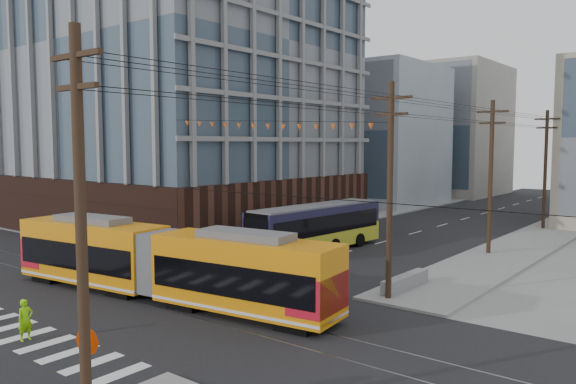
# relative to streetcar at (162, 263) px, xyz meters

# --- Properties ---
(ground) EXTENTS (160.00, 160.00, 0.00)m
(ground) POSITION_rel_streetcar_xyz_m (0.72, -4.08, -1.90)
(ground) COLOR slate
(office_building) EXTENTS (30.00, 25.00, 28.60)m
(office_building) POSITION_rel_streetcar_xyz_m (-21.28, 18.92, 12.40)
(office_building) COLOR #381E16
(office_building) RESTS_ON ground
(bg_bldg_nw_near) EXTENTS (18.00, 16.00, 18.00)m
(bg_bldg_nw_near) POSITION_rel_streetcar_xyz_m (-16.28, 47.92, 7.10)
(bg_bldg_nw_near) COLOR #8C99A5
(bg_bldg_nw_near) RESTS_ON ground
(bg_bldg_nw_far) EXTENTS (16.00, 18.00, 20.00)m
(bg_bldg_nw_far) POSITION_rel_streetcar_xyz_m (-13.28, 67.92, 8.10)
(bg_bldg_nw_far) COLOR gray
(bg_bldg_nw_far) RESTS_ON ground
(utility_pole_near) EXTENTS (0.30, 0.30, 11.00)m
(utility_pole_near) POSITION_rel_streetcar_xyz_m (9.22, -10.08, 3.60)
(utility_pole_near) COLOR black
(utility_pole_near) RESTS_ON ground
(streetcar) EXTENTS (19.88, 5.11, 3.79)m
(streetcar) POSITION_rel_streetcar_xyz_m (0.00, 0.00, 0.00)
(streetcar) COLOR orange
(streetcar) RESTS_ON ground
(city_bus) EXTENTS (3.63, 12.66, 3.54)m
(city_bus) POSITION_rel_streetcar_xyz_m (-1.28, 15.41, -0.13)
(city_bus) COLOR #1A1835
(city_bus) RESTS_ON ground
(parked_car_silver) EXTENTS (2.56, 5.22, 1.65)m
(parked_car_silver) POSITION_rel_streetcar_xyz_m (-4.78, 9.08, -1.07)
(parked_car_silver) COLOR #A7A7A7
(parked_car_silver) RESTS_ON ground
(parked_car_white) EXTENTS (3.77, 5.70, 1.53)m
(parked_car_white) POSITION_rel_streetcar_xyz_m (-5.32, 13.90, -1.13)
(parked_car_white) COLOR #B5A6A6
(parked_car_white) RESTS_ON ground
(parked_car_grey) EXTENTS (3.22, 5.28, 1.37)m
(parked_car_grey) POSITION_rel_streetcar_xyz_m (-4.64, 18.07, -1.21)
(parked_car_grey) COLOR #4D4E4F
(parked_car_grey) RESTS_ON ground
(pedestrian) EXTENTS (0.41, 0.62, 1.69)m
(pedestrian) POSITION_rel_streetcar_xyz_m (0.46, -7.35, -1.05)
(pedestrian) COLOR #85E00B
(pedestrian) RESTS_ON ground
(stop_sign) EXTENTS (0.99, 0.99, 2.70)m
(stop_sign) POSITION_rel_streetcar_xyz_m (8.75, -9.72, -0.55)
(stop_sign) COLOR #AD2800
(stop_sign) RESTS_ON ground
(jersey_barrier) EXTENTS (1.05, 4.30, 0.86)m
(jersey_barrier) POSITION_rel_streetcar_xyz_m (9.02, 9.21, -1.47)
(jersey_barrier) COLOR slate
(jersey_barrier) RESTS_ON ground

